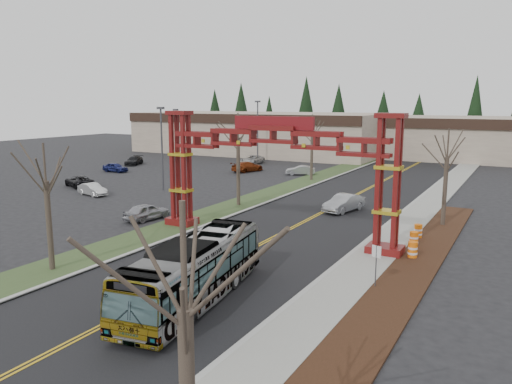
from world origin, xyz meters
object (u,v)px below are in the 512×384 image
Objects in this scene: bare_tree_right_near at (185,311)px; bare_tree_median_far at (312,133)px; parked_car_near_b at (92,189)px; parked_car_mid_a at (247,167)px; barrel_south at (413,250)px; parked_car_far_a at (300,170)px; street_sign at (376,258)px; parked_car_near_a at (147,212)px; barrel_mid at (414,240)px; bare_tree_right_far at (447,158)px; retail_building_west at (262,133)px; bare_tree_median_near at (46,182)px; parked_car_far_b at (252,160)px; light_pole_far at (258,127)px; gateway_arch at (273,154)px; retail_building_east at (495,139)px; silver_sedan at (344,203)px; barrel_north at (418,232)px; transit_bus at (195,271)px; parked_car_near_c at (79,181)px; bare_tree_median_mid at (238,138)px; parked_car_mid_b at (115,167)px; light_pole_mid at (176,134)px; light_pole_near at (162,143)px; parked_car_far_c at (134,161)px.

bare_tree_median_far is at bearing 110.01° from bare_tree_right_near.
parked_car_near_b is 0.77× the size of parked_car_mid_a.
parked_car_mid_a is 4.48× the size of barrel_south.
parked_car_far_a is at bearing 111.68° from bare_tree_right_near.
bare_tree_median_far is at bearing 118.00° from street_sign.
barrel_mid is at bearing -165.91° from parked_car_near_a.
bare_tree_right_far is at bearing 162.51° from parked_car_mid_a.
bare_tree_median_near is at bearing -71.61° from retail_building_west.
bare_tree_right_near reaches higher than parked_car_far_b.
light_pole_far is at bearing 106.34° from bare_tree_median_near.
retail_building_east is at bearing 80.83° from gateway_arch.
silver_sedan is 4.38× the size of barrel_north.
transit_bus is 39.55m from bare_tree_median_far.
parked_car_near_c is at bearing -162.27° from silver_sedan.
barrel_mid is at bearing -50.06° from parked_car_far_b.
bare_tree_right_near is at bearing -2.71° from parked_car_far_a.
bare_tree_median_far is (-18.00, -35.84, 2.26)m from retail_building_east.
barrel_south is (28.46, -28.96, -0.16)m from parked_car_mid_a.
bare_tree_median_far is 1.06× the size of bare_tree_right_far.
parked_car_mid_a is 0.50× the size of light_pole_far.
parked_car_far_b is (-32.35, -25.29, -2.82)m from retail_building_east.
bare_tree_median_mid is at bearing -108.64° from retail_building_east.
parked_car_near_a reaches higher than parked_car_mid_b.
light_pole_mid reaches higher than parked_car_near_a.
parked_car_mid_b is 17.66m from light_pole_near.
transit_bus is 31.25m from parked_car_near_b.
light_pole_near is at bearing -62.64° from parked_car_far_c.
barrel_mid is (0.20, 8.45, -1.10)m from street_sign.
light_pole_far is (-3.88, 28.60, 0.42)m from light_pole_near.
transit_bus is 2.26× the size of parked_car_mid_a.
transit_bus is 2.22× the size of parked_car_far_b.
retail_building_west reaches higher than parked_car_mid_a.
silver_sedan reaches higher than parked_car_near_a.
parked_car_far_a is 0.77× the size of parked_car_far_b.
bare_tree_right_far is (44.57, -10.15, 4.72)m from parked_car_mid_b.
parked_car_far_c is at bearing -106.36° from retail_building_west.
light_pole_mid is (-10.80, -1.84, 4.25)m from parked_car_mid_a.
retail_building_east is 65.67m from parked_car_near_a.
transit_bus is 4.85× the size of street_sign.
gateway_arch is 27.31m from bare_tree_median_far.
silver_sedan is at bearing -27.55° from light_pole_mid.
barrel_mid is at bearing -50.28° from parked_car_far_c.
gateway_arch is 3.95× the size of silver_sedan.
light_pole_far reaches higher than parked_car_far_a.
parked_car_near_b is 33.32m from barrel_mid.
street_sign is at bearing -40.54° from bare_tree_median_mid.
silver_sedan is 18.50m from street_sign.
bare_tree_right_far reaches higher than parked_car_far_c.
light_pole_mid is 3.75× the size of street_sign.
street_sign is at bearing -91.33° from barrel_mid.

